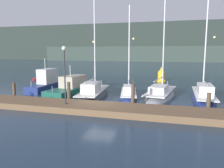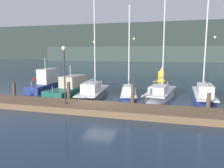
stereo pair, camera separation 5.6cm
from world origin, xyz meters
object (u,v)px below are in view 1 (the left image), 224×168
object	(u,v)px
sailboat_berth_3	(93,95)
dock_lamppost	(64,66)
motorboat_berth_2	(71,90)
rowboat_adrift	(37,79)
sailboat_berth_4	(129,96)
channel_buoy	(161,76)
sailboat_berth_5	(160,96)
sailboat_berth_6	(203,98)
motorboat_berth_1	(46,86)

from	to	relation	value
sailboat_berth_3	dock_lamppost	world-z (taller)	sailboat_berth_3
motorboat_berth_2	rowboat_adrift	world-z (taller)	motorboat_berth_2
sailboat_berth_4	channel_buoy	xyz separation A→B (m)	(2.34, 12.62, 0.65)
sailboat_berth_5	dock_lamppost	world-z (taller)	sailboat_berth_5
sailboat_berth_4	sailboat_berth_5	xyz separation A→B (m)	(2.87, 1.11, 0.01)
sailboat_berth_6	sailboat_berth_5	bearing A→B (deg)	172.64
dock_lamppost	rowboat_adrift	size ratio (longest dim) A/B	1.51
dock_lamppost	sailboat_berth_6	bearing A→B (deg)	30.75
motorboat_berth_1	channel_buoy	bearing A→B (deg)	42.40
motorboat_berth_2	sailboat_berth_4	world-z (taller)	sailboat_berth_4
motorboat_berth_2	sailboat_berth_3	xyz separation A→B (m)	(2.92, -1.06, -0.12)
sailboat_berth_4	sailboat_berth_6	xyz separation A→B (m)	(6.60, 0.62, 0.04)
sailboat_berth_3	motorboat_berth_1	bearing A→B (deg)	163.04
sailboat_berth_3	motorboat_berth_2	bearing A→B (deg)	160.05
motorboat_berth_1	sailboat_berth_3	distance (m)	6.69
sailboat_berth_4	dock_lamppost	world-z (taller)	sailboat_berth_4
motorboat_berth_1	sailboat_berth_5	size ratio (longest dim) A/B	0.56
dock_lamppost	channel_buoy	bearing A→B (deg)	71.66
motorboat_berth_1	sailboat_berth_3	bearing A→B (deg)	-16.96
channel_buoy	rowboat_adrift	bearing A→B (deg)	-170.84
sailboat_berth_5	dock_lamppost	bearing A→B (deg)	-134.78
sailboat_berth_6	rowboat_adrift	bearing A→B (deg)	158.70
rowboat_adrift	dock_lamppost	bearing A→B (deg)	-49.80
motorboat_berth_2	sailboat_berth_6	size ratio (longest dim) A/B	0.57
motorboat_berth_2	rowboat_adrift	xyz separation A→B (m)	(-10.12, 8.91, -0.27)
rowboat_adrift	motorboat_berth_1	bearing A→B (deg)	-50.33
motorboat_berth_1	dock_lamppost	bearing A→B (deg)	-49.22
sailboat_berth_3	sailboat_berth_4	distance (m)	3.39
sailboat_berth_5	sailboat_berth_6	distance (m)	3.76
dock_lamppost	rowboat_adrift	distance (m)	20.01
sailboat_berth_4	rowboat_adrift	xyz separation A→B (m)	(-16.41, 9.59, -0.13)
dock_lamppost	motorboat_berth_2	bearing A→B (deg)	113.03
motorboat_berth_2	sailboat_berth_3	bearing A→B (deg)	-19.95
channel_buoy	rowboat_adrift	distance (m)	19.00
sailboat_berth_5	motorboat_berth_2	bearing A→B (deg)	-177.37
sailboat_berth_4	motorboat_berth_2	bearing A→B (deg)	173.78
sailboat_berth_3	dock_lamppost	xyz separation A→B (m)	(-0.30, -5.11, 3.10)
rowboat_adrift	sailboat_berth_3	bearing A→B (deg)	-37.40
sailboat_berth_5	motorboat_berth_1	bearing A→B (deg)	177.88
motorboat_berth_2	dock_lamppost	distance (m)	7.34
sailboat_berth_6	sailboat_berth_3	bearing A→B (deg)	-174.28
motorboat_berth_2	sailboat_berth_4	distance (m)	6.33
motorboat_berth_1	sailboat_berth_4	bearing A→B (deg)	-9.16
dock_lamppost	sailboat_berth_5	bearing A→B (deg)	45.22
motorboat_berth_1	sailboat_berth_5	bearing A→B (deg)	-2.12
motorboat_berth_2	motorboat_berth_1	bearing A→B (deg)	165.63
motorboat_berth_1	sailboat_berth_6	world-z (taller)	sailboat_berth_6
sailboat_berth_3	sailboat_berth_4	world-z (taller)	sailboat_berth_3
sailboat_berth_6	channel_buoy	distance (m)	12.75
sailboat_berth_4	channel_buoy	size ratio (longest dim) A/B	4.42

